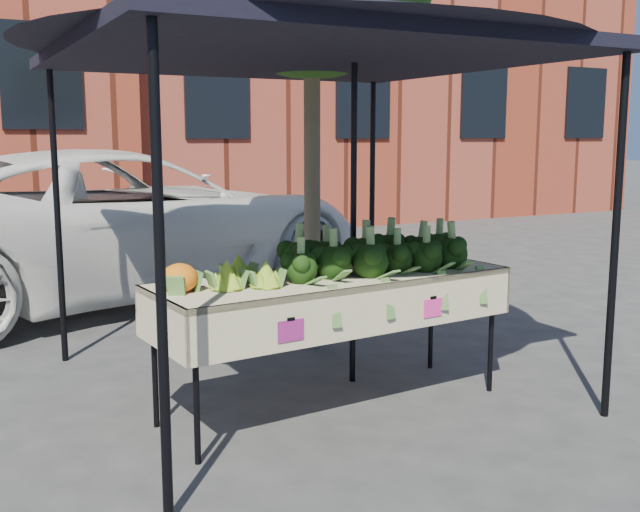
{
  "coord_description": "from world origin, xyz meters",
  "views": [
    {
      "loc": [
        -2.19,
        -4.36,
        1.8
      ],
      "look_at": [
        0.13,
        0.06,
        1.0
      ],
      "focal_mm": 42.23,
      "sensor_mm": 36.0,
      "label": 1
    }
  ],
  "objects": [
    {
      "name": "broccoli_heap",
      "position": [
        0.45,
        -0.12,
        1.04
      ],
      "size": [
        1.5,
        0.6,
        0.29
      ],
      "primitive_type": "ellipsoid",
      "color": "black",
      "rests_on": "table"
    },
    {
      "name": "street_tree",
      "position": [
        0.68,
        1.25,
        1.99
      ],
      "size": [
        2.02,
        2.02,
        3.97
      ],
      "primitive_type": null,
      "color": "#1E4C14",
      "rests_on": "ground"
    },
    {
      "name": "building_right",
      "position": [
        7.0,
        12.5,
        4.25
      ],
      "size": [
        12.0,
        8.0,
        8.5
      ],
      "primitive_type": "cube",
      "color": "maroon",
      "rests_on": "ground"
    },
    {
      "name": "canopy",
      "position": [
        0.17,
        0.36,
        1.37
      ],
      "size": [
        3.16,
        3.16,
        2.74
      ],
      "primitive_type": null,
      "color": "black",
      "rests_on": "ground"
    },
    {
      "name": "vehicle",
      "position": [
        -0.29,
        4.15,
        2.98
      ],
      "size": [
        2.32,
        3.09,
        5.96
      ],
      "primitive_type": "imported",
      "rotation": [
        0.0,
        0.0,
        1.84
      ],
      "color": "white",
      "rests_on": "ground"
    },
    {
      "name": "ground",
      "position": [
        0.0,
        0.0,
        0.0
      ],
      "size": [
        90.0,
        90.0,
        0.0
      ],
      "primitive_type": "plane",
      "color": "#2F2F32"
    },
    {
      "name": "cauliflower_pair",
      "position": [
        -0.92,
        -0.19,
        1.0
      ],
      "size": [
        0.22,
        0.22,
        0.2
      ],
      "primitive_type": "ellipsoid",
      "color": "orange",
      "rests_on": "table"
    },
    {
      "name": "table",
      "position": [
        0.13,
        -0.14,
        0.45
      ],
      "size": [
        2.46,
        1.0,
        0.9
      ],
      "color": "#C0B18E",
      "rests_on": "ground"
    },
    {
      "name": "romanesco_cluster",
      "position": [
        -0.54,
        -0.16,
        1.01
      ],
      "size": [
        0.45,
        0.49,
        0.22
      ],
      "primitive_type": "ellipsoid",
      "color": "#A1BB29",
      "rests_on": "table"
    }
  ]
}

